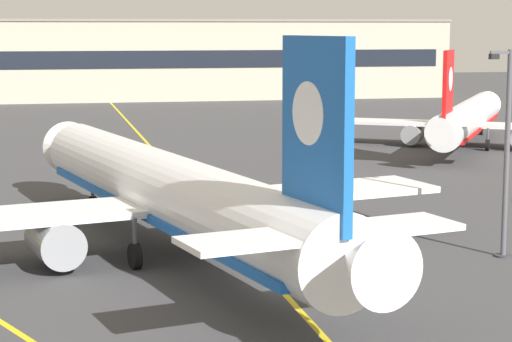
{
  "coord_description": "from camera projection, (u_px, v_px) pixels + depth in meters",
  "views": [
    {
      "loc": [
        -9.73,
        -42.32,
        11.99
      ],
      "look_at": [
        0.23,
        5.68,
        4.74
      ],
      "focal_mm": 68.78,
      "sensor_mm": 36.0,
      "label": 1
    }
  ],
  "objects": [
    {
      "name": "apron_lamp_post",
      "position": [
        507.0,
        149.0,
        50.66
      ],
      "size": [
        2.24,
        0.9,
        10.82
      ],
      "color": "#515156",
      "rests_on": "ground"
    },
    {
      "name": "terminal_building",
      "position": [
        88.0,
        60.0,
        159.48
      ],
      "size": [
        120.76,
        12.4,
        13.16
      ],
      "color": "#B2A893",
      "rests_on": "ground"
    },
    {
      "name": "airliner_background",
      "position": [
        467.0,
        119.0,
        97.12
      ],
      "size": [
        25.6,
        31.8,
        9.99
      ],
      "color": "white",
      "rests_on": "ground"
    },
    {
      "name": "ground_plane",
      "position": [
        276.0,
        292.0,
        44.7
      ],
      "size": [
        400.0,
        400.0,
        0.0
      ],
      "primitive_type": "plane",
      "color": "#3D3D3F"
    },
    {
      "name": "airliner_foreground",
      "position": [
        170.0,
        193.0,
        51.17
      ],
      "size": [
        32.23,
        40.98,
        11.65
      ],
      "color": "white",
      "rests_on": "ground"
    },
    {
      "name": "safety_cone_by_nose_gear",
      "position": [
        144.0,
        197.0,
        67.79
      ],
      "size": [
        0.44,
        0.44,
        0.55
      ],
      "color": "orange",
      "rests_on": "ground"
    },
    {
      "name": "taxiway_centreline",
      "position": [
        187.0,
        187.0,
        73.76
      ],
      "size": [
        1.96,
        180.0,
        0.01
      ],
      "primitive_type": "cube",
      "rotation": [
        0.0,
        0.0,
        0.01
      ],
      "color": "yellow",
      "rests_on": "ground"
    }
  ]
}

